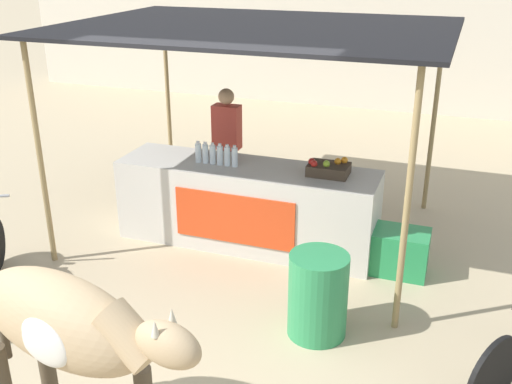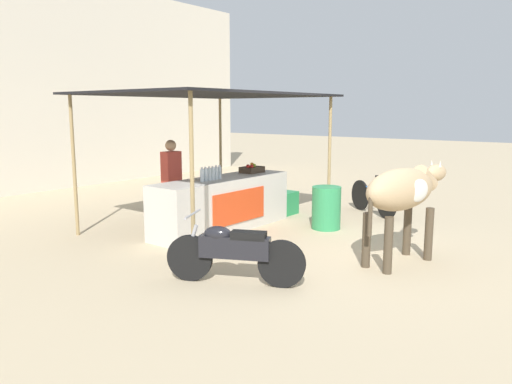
{
  "view_description": "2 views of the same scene",
  "coord_description": "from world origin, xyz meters",
  "px_view_note": "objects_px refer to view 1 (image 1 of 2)",
  "views": [
    {
      "loc": [
        2.25,
        -3.76,
        3.28
      ],
      "look_at": [
        0.33,
        1.6,
        0.92
      ],
      "focal_mm": 42.0,
      "sensor_mm": 36.0,
      "label": 1
    },
    {
      "loc": [
        -6.71,
        -3.82,
        2.19
      ],
      "look_at": [
        -0.31,
        1.18,
        0.84
      ],
      "focal_mm": 35.0,
      "sensor_mm": 36.0,
      "label": 2
    }
  ],
  "objects_px": {
    "water_barrel": "(318,295)",
    "cow": "(68,329)",
    "fruit_crate": "(328,169)",
    "vendor_behind_counter": "(227,150)",
    "cooler_box": "(399,252)",
    "stall_counter": "(247,205)"
  },
  "relations": [
    {
      "from": "stall_counter",
      "to": "vendor_behind_counter",
      "type": "height_order",
      "value": "vendor_behind_counter"
    },
    {
      "from": "vendor_behind_counter",
      "to": "fruit_crate",
      "type": "bearing_deg",
      "value": -25.35
    },
    {
      "from": "fruit_crate",
      "to": "stall_counter",
      "type": "bearing_deg",
      "value": -176.81
    },
    {
      "from": "water_barrel",
      "to": "cow",
      "type": "relative_size",
      "value": 0.43
    },
    {
      "from": "fruit_crate",
      "to": "cow",
      "type": "bearing_deg",
      "value": -104.17
    },
    {
      "from": "stall_counter",
      "to": "vendor_behind_counter",
      "type": "bearing_deg",
      "value": 126.06
    },
    {
      "from": "water_barrel",
      "to": "vendor_behind_counter",
      "type": "bearing_deg",
      "value": 128.58
    },
    {
      "from": "cooler_box",
      "to": "cow",
      "type": "relative_size",
      "value": 0.32
    },
    {
      "from": "fruit_crate",
      "to": "vendor_behind_counter",
      "type": "height_order",
      "value": "vendor_behind_counter"
    },
    {
      "from": "fruit_crate",
      "to": "cooler_box",
      "type": "height_order",
      "value": "fruit_crate"
    },
    {
      "from": "fruit_crate",
      "to": "water_barrel",
      "type": "distance_m",
      "value": 1.68
    },
    {
      "from": "cooler_box",
      "to": "cow",
      "type": "height_order",
      "value": "cow"
    },
    {
      "from": "vendor_behind_counter",
      "to": "cow",
      "type": "distance_m",
      "value": 4.18
    },
    {
      "from": "fruit_crate",
      "to": "water_barrel",
      "type": "xyz_separation_m",
      "value": [
        0.3,
        -1.52,
        -0.63
      ]
    },
    {
      "from": "cow",
      "to": "fruit_crate",
      "type": "bearing_deg",
      "value": 75.83
    },
    {
      "from": "fruit_crate",
      "to": "vendor_behind_counter",
      "type": "bearing_deg",
      "value": 154.65
    },
    {
      "from": "water_barrel",
      "to": "stall_counter",
      "type": "bearing_deg",
      "value": 129.81
    },
    {
      "from": "vendor_behind_counter",
      "to": "cooler_box",
      "type": "distance_m",
      "value": 2.55
    },
    {
      "from": "vendor_behind_counter",
      "to": "cooler_box",
      "type": "height_order",
      "value": "vendor_behind_counter"
    },
    {
      "from": "stall_counter",
      "to": "cow",
      "type": "distance_m",
      "value": 3.43
    },
    {
      "from": "fruit_crate",
      "to": "vendor_behind_counter",
      "type": "distance_m",
      "value": 1.65
    },
    {
      "from": "fruit_crate",
      "to": "cooler_box",
      "type": "bearing_deg",
      "value": -9.94
    }
  ]
}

